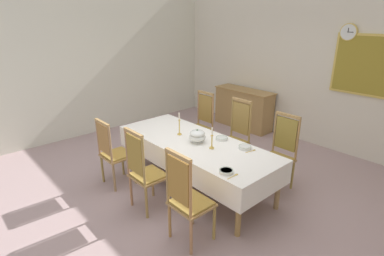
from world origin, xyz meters
TOP-DOWN VIEW (x-y plane):
  - ground at (0.00, 0.00)m, footprint 6.45×5.88m
  - back_wall at (0.00, 2.98)m, footprint 6.45×0.08m
  - left_wall at (-3.27, 0.00)m, footprint 0.08×5.88m
  - dining_table at (0.00, 0.01)m, footprint 2.63×1.01m
  - tablecloth at (0.00, 0.01)m, footprint 2.65×1.03m
  - chair_south_a at (-0.84, -0.90)m, footprint 0.44×0.42m
  - chair_north_a at (-0.84, 0.93)m, footprint 0.44×0.42m
  - chair_south_b at (0.02, -0.90)m, footprint 0.44×0.42m
  - chair_north_b at (0.02, 0.93)m, footprint 0.44×0.42m
  - chair_south_c at (0.88, -0.90)m, footprint 0.44×0.42m
  - chair_north_c at (0.88, 0.93)m, footprint 0.44×0.42m
  - soup_tureen at (0.06, 0.01)m, footprint 0.25×0.25m
  - candlestick_west at (-0.36, 0.01)m, footprint 0.07×0.07m
  - candlestick_east at (0.36, 0.01)m, footprint 0.07×0.07m
  - bowl_near_left at (0.67, 0.35)m, footprint 0.18×0.18m
  - bowl_near_right at (0.97, -0.36)m, footprint 0.17×0.17m
  - bowl_far_left at (0.23, 0.36)m, footprint 0.18×0.18m
  - spoon_primary at (0.79, 0.38)m, footprint 0.05×0.18m
  - spoon_secondary at (1.08, -0.33)m, footprint 0.03×0.18m
  - sideboard at (-1.21, 2.66)m, footprint 1.44×0.48m
  - mounted_clock at (0.79, 2.91)m, footprint 0.29×0.06m
  - framed_painting at (1.26, 2.92)m, footprint 1.28×0.05m

SIDE VIEW (x-z plane):
  - ground at x=0.00m, z-range -0.04..0.00m
  - sideboard at x=-1.21m, z-range 0.00..0.91m
  - chair_south_a at x=-0.84m, z-range 0.02..1.09m
  - chair_north_c at x=0.88m, z-range 0.01..1.16m
  - chair_south_b at x=0.02m, z-range 0.01..1.17m
  - chair_south_c at x=0.88m, z-range 0.01..1.17m
  - chair_north_a at x=-0.84m, z-range 0.00..1.18m
  - chair_north_b at x=0.02m, z-range 0.00..1.20m
  - tablecloth at x=0.00m, z-range 0.49..0.82m
  - dining_table at x=0.00m, z-range 0.30..1.03m
  - spoon_primary at x=0.79m, z-range 0.74..0.75m
  - spoon_secondary at x=1.08m, z-range 0.74..0.75m
  - bowl_near_right at x=0.97m, z-range 0.74..0.78m
  - bowl_far_left at x=0.23m, z-range 0.74..0.78m
  - bowl_near_left at x=0.67m, z-range 0.74..0.78m
  - soup_tureen at x=0.06m, z-range 0.73..0.94m
  - candlestick_east at x=0.36m, z-range 0.70..1.02m
  - candlestick_west at x=-0.36m, z-range 0.70..1.06m
  - framed_painting at x=1.26m, z-range 1.17..2.22m
  - back_wall at x=0.00m, z-range 0.00..3.52m
  - left_wall at x=-3.27m, z-range 0.00..3.52m
  - mounted_clock at x=0.79m, z-range 2.08..2.38m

